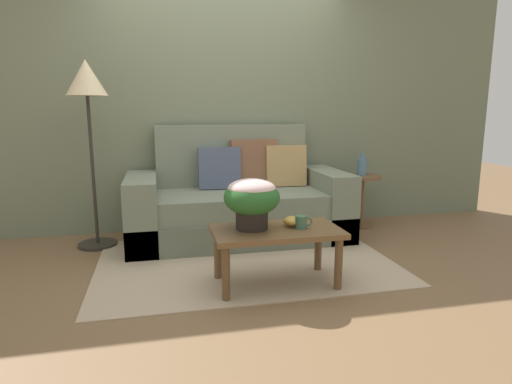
{
  "coord_description": "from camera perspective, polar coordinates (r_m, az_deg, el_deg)",
  "views": [
    {
      "loc": [
        -0.67,
        -3.24,
        1.24
      ],
      "look_at": [
        0.11,
        0.18,
        0.58
      ],
      "focal_mm": 30.21,
      "sensor_mm": 36.0,
      "label": 1
    }
  ],
  "objects": [
    {
      "name": "side_table",
      "position": [
        4.74,
        13.87,
        0.08
      ],
      "size": [
        0.38,
        0.38,
        0.56
      ],
      "color": "brown",
      "rests_on": "ground"
    },
    {
      "name": "potted_plant",
      "position": [
        3.01,
        -0.56,
        -0.78
      ],
      "size": [
        0.4,
        0.4,
        0.36
      ],
      "color": "black",
      "rests_on": "coffee_table"
    },
    {
      "name": "coffee_table",
      "position": [
        3.08,
        2.71,
        -6.01
      ],
      "size": [
        0.91,
        0.51,
        0.42
      ],
      "color": "brown",
      "rests_on": "ground"
    },
    {
      "name": "coffee_mug",
      "position": [
        3.07,
        6.06,
        -3.99
      ],
      "size": [
        0.13,
        0.08,
        0.09
      ],
      "color": "#3D664C",
      "rests_on": "coffee_table"
    },
    {
      "name": "couch",
      "position": [
        4.23,
        -2.3,
        -1.57
      ],
      "size": [
        2.09,
        0.94,
        1.09
      ],
      "color": "#626B59",
      "rests_on": "ground"
    },
    {
      "name": "floor_lamp",
      "position": [
        4.12,
        -21.43,
        11.84
      ],
      "size": [
        0.35,
        0.35,
        1.67
      ],
      "color": "#2D2823",
      "rests_on": "ground"
    },
    {
      "name": "snack_bowl",
      "position": [
        3.13,
        4.95,
        -3.83
      ],
      "size": [
        0.15,
        0.15,
        0.07
      ],
      "color": "gold",
      "rests_on": "coffee_table"
    },
    {
      "name": "area_rug",
      "position": [
        3.63,
        -1.43,
        -9.19
      ],
      "size": [
        2.38,
        1.63,
        0.01
      ],
      "primitive_type": "cube",
      "color": "tan",
      "rests_on": "ground"
    },
    {
      "name": "wall_back",
      "position": [
        4.61,
        -4.61,
        12.8
      ],
      "size": [
        6.4,
        0.12,
        2.82
      ],
      "primitive_type": "cube",
      "color": "slate",
      "rests_on": "ground"
    },
    {
      "name": "table_vase",
      "position": [
        4.71,
        13.86,
        3.36
      ],
      "size": [
        0.1,
        0.1,
        0.24
      ],
      "color": "slate",
      "rests_on": "side_table"
    },
    {
      "name": "ground_plane",
      "position": [
        3.53,
        -1.09,
        -9.83
      ],
      "size": [
        14.0,
        14.0,
        0.0
      ],
      "primitive_type": "plane",
      "color": "brown"
    }
  ]
}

